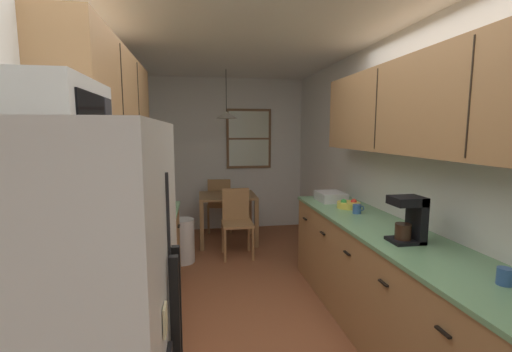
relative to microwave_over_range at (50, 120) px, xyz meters
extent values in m
plane|color=brown|center=(1.11, 1.55, -1.72)|extent=(12.00, 12.00, 0.00)
cube|color=silver|center=(-0.24, 1.55, -0.45)|extent=(0.10, 9.00, 2.55)
cube|color=silver|center=(2.46, 1.55, -0.45)|extent=(0.10, 9.00, 2.55)
cube|color=silver|center=(1.11, 4.20, -0.45)|extent=(4.40, 0.10, 2.55)
cube|color=white|center=(1.11, 1.55, 0.87)|extent=(4.40, 9.00, 0.08)
cube|color=beige|center=(0.55, -0.86, -0.49)|extent=(0.01, 0.05, 0.07)
cube|color=silver|center=(0.46, 0.00, -1.09)|extent=(0.02, 0.48, 0.02)
cube|color=black|center=(0.12, 0.00, -0.81)|extent=(0.59, 0.57, 0.02)
cube|color=black|center=(-0.16, 0.00, -0.72)|extent=(0.06, 0.60, 0.20)
cylinder|color=#2D2D2D|center=(-0.02, -0.13, -0.80)|extent=(0.15, 0.15, 0.01)
cylinder|color=#2D2D2D|center=(-0.02, 0.13, -0.80)|extent=(0.15, 0.15, 0.01)
cylinder|color=#2D2D2D|center=(0.26, -0.13, -0.80)|extent=(0.15, 0.15, 0.01)
cylinder|color=#2D2D2D|center=(0.26, 0.13, -0.80)|extent=(0.15, 0.15, 0.01)
cube|color=white|center=(0.00, 0.00, 0.00)|extent=(0.38, 0.61, 0.35)
cube|color=black|center=(0.19, -0.06, 0.00)|extent=(0.01, 0.37, 0.23)
cube|color=#2D2D33|center=(0.19, 0.21, 0.00)|extent=(0.01, 0.12, 0.23)
cube|color=#A87A4C|center=(0.11, 1.25, -1.29)|extent=(0.60, 1.89, 0.87)
cube|color=#6B9E70|center=(0.11, 1.25, -0.84)|extent=(0.63, 1.91, 0.03)
cube|color=black|center=(0.42, 0.62, -1.02)|extent=(0.02, 0.10, 0.01)
cube|color=black|center=(0.42, 1.25, -1.02)|extent=(0.02, 0.10, 0.01)
cube|color=black|center=(0.42, 1.88, -1.02)|extent=(0.02, 0.10, 0.01)
cube|color=#A87A4C|center=(-0.03, 1.20, 0.20)|extent=(0.32, 1.99, 0.72)
cube|color=#2D2319|center=(0.13, 0.88, 0.20)|extent=(0.01, 0.01, 0.66)
cube|color=#2D2319|center=(0.13, 1.53, 0.20)|extent=(0.01, 0.01, 0.66)
cube|color=#A87A4C|center=(2.11, 0.57, -1.29)|extent=(0.60, 3.30, 0.87)
cube|color=#6B9E70|center=(2.11, 0.57, -0.84)|extent=(0.63, 3.32, 0.03)
cube|color=black|center=(1.80, -0.25, -1.02)|extent=(0.02, 0.10, 0.01)
cube|color=black|center=(1.80, 0.30, -1.02)|extent=(0.02, 0.10, 0.01)
cube|color=black|center=(1.80, 0.85, -1.02)|extent=(0.02, 0.10, 0.01)
cube|color=black|center=(1.80, 1.40, -1.02)|extent=(0.02, 0.10, 0.01)
cube|color=black|center=(1.80, 1.95, -1.02)|extent=(0.02, 0.10, 0.01)
cube|color=#A87A4C|center=(2.25, 0.52, 0.13)|extent=(0.32, 3.00, 0.71)
cube|color=#2D2319|center=(2.08, 0.03, 0.13)|extent=(0.01, 0.01, 0.65)
cube|color=#2D2319|center=(2.08, 1.02, 0.13)|extent=(0.01, 0.01, 0.65)
cube|color=olive|center=(1.05, 3.39, -1.01)|extent=(0.83, 0.70, 0.03)
cube|color=olive|center=(0.66, 3.07, -1.38)|extent=(0.06, 0.06, 0.70)
cube|color=olive|center=(1.44, 3.07, -1.38)|extent=(0.06, 0.06, 0.70)
cube|color=olive|center=(0.66, 3.72, -1.38)|extent=(0.06, 0.06, 0.70)
cube|color=olive|center=(1.44, 3.72, -1.38)|extent=(0.06, 0.06, 0.70)
cube|color=#A87A4C|center=(1.13, 2.76, -1.27)|extent=(0.40, 0.40, 0.04)
cube|color=#A87A4C|center=(1.13, 2.95, -1.05)|extent=(0.37, 0.03, 0.45)
cylinder|color=#A87A4C|center=(1.31, 2.58, -1.51)|extent=(0.04, 0.04, 0.43)
cylinder|color=#A87A4C|center=(0.95, 2.58, -1.51)|extent=(0.04, 0.04, 0.43)
cylinder|color=#A87A4C|center=(1.31, 2.95, -1.51)|extent=(0.04, 0.04, 0.43)
cylinder|color=#A87A4C|center=(0.94, 2.94, -1.51)|extent=(0.04, 0.04, 0.43)
cube|color=#A87A4C|center=(0.98, 4.03, -1.27)|extent=(0.45, 0.45, 0.04)
cube|color=#A87A4C|center=(0.95, 3.85, -1.05)|extent=(0.37, 0.08, 0.45)
cylinder|color=#A87A4C|center=(0.82, 4.23, -1.51)|extent=(0.04, 0.04, 0.43)
cylinder|color=#A87A4C|center=(1.18, 4.18, -1.51)|extent=(0.04, 0.04, 0.43)
cylinder|color=#A87A4C|center=(0.77, 3.87, -1.51)|extent=(0.04, 0.04, 0.43)
cylinder|color=#A87A4C|center=(1.13, 3.82, -1.51)|extent=(0.04, 0.04, 0.43)
cylinder|color=black|center=(1.05, 3.39, 0.53)|extent=(0.01, 0.01, 0.59)
cone|color=beige|center=(1.05, 3.39, 0.18)|extent=(0.31, 0.31, 0.10)
sphere|color=white|center=(1.05, 3.39, 0.20)|extent=(0.06, 0.06, 0.06)
cube|color=brown|center=(1.48, 4.13, -0.18)|extent=(0.76, 0.04, 1.00)
cube|color=silver|center=(1.48, 4.11, -0.18)|extent=(0.68, 0.01, 0.92)
cube|color=brown|center=(1.48, 4.11, -0.18)|extent=(0.68, 0.02, 0.03)
cylinder|color=white|center=(0.41, 2.68, -1.44)|extent=(0.31, 0.31, 0.56)
cylinder|color=#D84C19|center=(0.11, 0.64, -0.74)|extent=(0.13, 0.13, 0.17)
cylinder|color=white|center=(0.11, 0.64, -0.65)|extent=(0.13, 0.13, 0.02)
cube|color=white|center=(0.47, 0.15, -1.22)|extent=(0.02, 0.16, 0.24)
cube|color=black|center=(2.06, 0.48, -0.81)|extent=(0.22, 0.18, 0.02)
cube|color=black|center=(2.14, 0.48, -0.66)|extent=(0.06, 0.18, 0.33)
cube|color=black|center=(2.06, 0.48, -0.53)|extent=(0.22, 0.18, 0.06)
cylinder|color=#331E14|center=(2.04, 0.48, -0.75)|extent=(0.11, 0.11, 0.11)
cylinder|color=#335999|center=(2.15, -0.22, -0.78)|extent=(0.07, 0.07, 0.09)
cylinder|color=#335999|center=(2.10, 1.32, -0.78)|extent=(0.08, 0.08, 0.09)
torus|color=#335999|center=(2.15, 1.32, -0.78)|extent=(0.05, 0.01, 0.05)
cylinder|color=#E5D14C|center=(2.13, 1.56, -0.79)|extent=(0.23, 0.23, 0.06)
cylinder|color=black|center=(2.13, 1.56, -0.78)|extent=(0.19, 0.19, 0.03)
sphere|color=red|center=(2.18, 1.56, -0.76)|extent=(0.06, 0.06, 0.06)
sphere|color=green|center=(2.08, 1.56, -0.76)|extent=(0.06, 0.06, 0.06)
cube|color=silver|center=(2.08, 1.92, -0.77)|extent=(0.28, 0.34, 0.10)
cylinder|color=#4C7299|center=(1.14, 3.33, -0.96)|extent=(0.17, 0.17, 0.06)
camera|label=1|loc=(0.63, -1.63, -0.05)|focal=23.95mm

